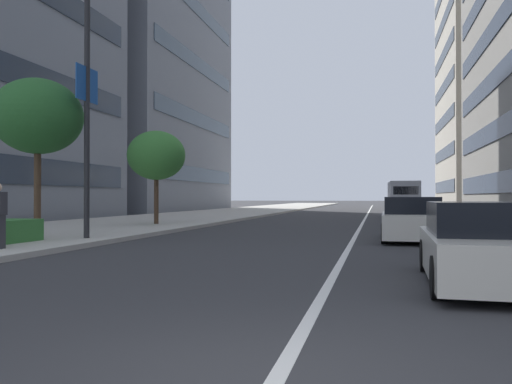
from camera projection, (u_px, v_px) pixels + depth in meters
The scene contains 9 objects.
sidewalk_right_plaza at pixel (188, 217), 35.71m from camera, with size 160.00×9.21×0.15m, color #B2ADA3.
lane_centre_stripe at pixel (366, 217), 37.90m from camera, with size 110.00×0.16×0.01m, color silver.
car_lead_in_lane at pixel (486, 246), 8.55m from camera, with size 4.45×2.03×1.37m.
car_following_behind at pixel (411, 220), 17.35m from camera, with size 4.68×1.98×1.45m.
car_approaching_light at pixel (407, 214), 25.49m from camera, with size 4.74×1.98×1.29m.
delivery_van_ahead at pixel (403, 198), 37.51m from camera, with size 5.31×2.11×2.54m.
street_lamp_with_banners at pixel (95, 85), 16.52m from camera, with size 1.26×1.99×8.05m.
street_tree_far_plaza at pixel (38, 117), 16.82m from camera, with size 2.86×2.86×5.12m.
street_tree_mid_sidewalk at pixel (156, 156), 25.35m from camera, with size 2.81×2.81×4.52m.
Camera 1 is at (-3.74, -0.78, 1.45)m, focal length 36.65 mm.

